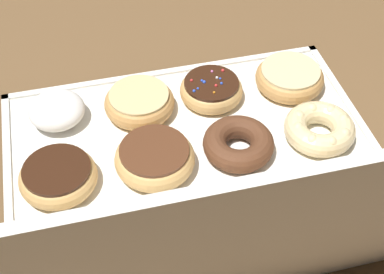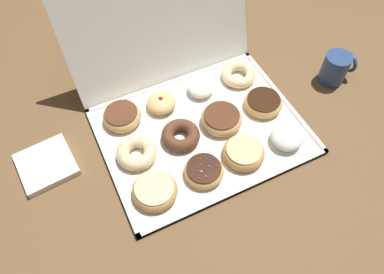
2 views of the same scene
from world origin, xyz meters
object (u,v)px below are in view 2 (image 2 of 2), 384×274
(jelly_filled_donut_9, at_px, (161,103))
(powdered_filled_donut_10, at_px, (201,88))
(chocolate_frosted_donut_7, at_px, (263,102))
(coffee_mug, at_px, (336,68))
(glazed_ring_donut_2, at_px, (244,152))
(cruller_donut_4, at_px, (136,152))
(chocolate_frosted_donut_6, at_px, (221,118))
(chocolate_frosted_donut_8, at_px, (122,116))
(glazed_ring_donut_0, at_px, (155,190))
(donut_box, at_px, (202,131))
(cruller_donut_11, at_px, (239,74))
(chocolate_cake_ring_donut_5, at_px, (180,135))
(napkin_stack, at_px, (46,165))
(sprinkle_donut_1, at_px, (204,171))
(powdered_filled_donut_3, at_px, (287,137))

(jelly_filled_donut_9, xyz_separation_m, powdered_filled_donut_10, (0.13, 0.00, -0.00))
(chocolate_frosted_donut_7, xyz_separation_m, coffee_mug, (0.27, 0.01, 0.02))
(glazed_ring_donut_2, height_order, jelly_filled_donut_9, jelly_filled_donut_9)
(glazed_ring_donut_2, bearing_deg, powdered_filled_donut_10, 90.03)
(cruller_donut_4, distance_m, coffee_mug, 0.68)
(chocolate_frosted_donut_6, distance_m, chocolate_frosted_donut_8, 0.29)
(glazed_ring_donut_0, height_order, chocolate_frosted_donut_6, chocolate_frosted_donut_6)
(glazed_ring_donut_2, bearing_deg, donut_box, 116.02)
(chocolate_frosted_donut_8, relative_size, cruller_donut_11, 1.02)
(donut_box, xyz_separation_m, cruller_donut_4, (-0.20, 0.00, 0.02))
(chocolate_cake_ring_donut_5, distance_m, jelly_filled_donut_9, 0.13)
(chocolate_frosted_donut_7, bearing_deg, coffee_mug, 1.23)
(glazed_ring_donut_0, height_order, napkin_stack, glazed_ring_donut_0)
(powdered_filled_donut_10, relative_size, napkin_stack, 0.57)
(donut_box, height_order, sprinkle_donut_1, sprinkle_donut_1)
(donut_box, distance_m, powdered_filled_donut_3, 0.24)
(powdered_filled_donut_10, bearing_deg, napkin_stack, -173.98)
(powdered_filled_donut_3, height_order, chocolate_cake_ring_donut_5, powdered_filled_donut_3)
(sprinkle_donut_1, bearing_deg, chocolate_frosted_donut_8, 116.72)
(chocolate_frosted_donut_7, bearing_deg, powdered_filled_donut_10, 137.09)
(glazed_ring_donut_2, height_order, powdered_filled_donut_3, powdered_filled_donut_3)
(chocolate_frosted_donut_6, bearing_deg, cruller_donut_4, -179.77)
(glazed_ring_donut_0, bearing_deg, coffee_mug, 11.35)
(sprinkle_donut_1, relative_size, chocolate_cake_ring_donut_5, 0.97)
(glazed_ring_donut_0, bearing_deg, chocolate_frosted_donut_7, 17.75)
(donut_box, relative_size, coffee_mug, 5.69)
(cruller_donut_4, bearing_deg, napkin_stack, 161.02)
(chocolate_frosted_donut_7, bearing_deg, cruller_donut_4, 179.97)
(powdered_filled_donut_10, height_order, cruller_donut_11, powdered_filled_donut_10)
(chocolate_frosted_donut_6, xyz_separation_m, jelly_filled_donut_9, (-0.13, 0.13, -0.00))
(glazed_ring_donut_2, bearing_deg, chocolate_frosted_donut_6, 89.96)
(chocolate_frosted_donut_8, height_order, jelly_filled_donut_9, jelly_filled_donut_9)
(glazed_ring_donut_0, height_order, chocolate_frosted_donut_7, same)
(cruller_donut_4, relative_size, jelly_filled_donut_9, 1.28)
(chocolate_cake_ring_donut_5, bearing_deg, chocolate_frosted_donut_6, 0.35)
(cruller_donut_4, height_order, chocolate_cake_ring_donut_5, cruller_donut_4)
(donut_box, bearing_deg, sprinkle_donut_1, -115.02)
(chocolate_frosted_donut_7, height_order, jelly_filled_donut_9, jelly_filled_donut_9)
(cruller_donut_11, distance_m, napkin_stack, 0.64)
(glazed_ring_donut_2, relative_size, powdered_filled_donut_10, 1.42)
(glazed_ring_donut_0, distance_m, chocolate_frosted_donut_6, 0.30)
(cruller_donut_4, bearing_deg, chocolate_frosted_donut_6, 0.23)
(chocolate_frosted_donut_8, bearing_deg, cruller_donut_11, 0.09)
(chocolate_cake_ring_donut_5, distance_m, chocolate_frosted_donut_7, 0.28)
(chocolate_cake_ring_donut_5, distance_m, napkin_stack, 0.38)
(napkin_stack, bearing_deg, glazed_ring_donut_0, -41.83)
(donut_box, distance_m, glazed_ring_donut_0, 0.24)
(glazed_ring_donut_2, distance_m, powdered_filled_donut_3, 0.13)
(jelly_filled_donut_9, bearing_deg, napkin_stack, -172.18)
(powdered_filled_donut_3, xyz_separation_m, powdered_filled_donut_10, (-0.13, 0.28, -0.00))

